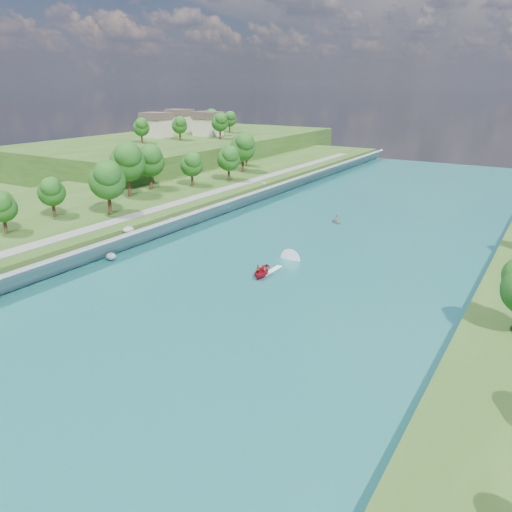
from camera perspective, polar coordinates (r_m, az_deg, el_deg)
The scene contains 11 objects.
ground at distance 64.22m, azimuth -4.16°, elevation -5.74°, with size 260.00×260.00×0.00m, color #2D5119.
river_water at distance 80.01m, azimuth 4.21°, elevation -0.57°, with size 55.00×240.00×0.10m, color #195C61.
berm_west at distance 110.73m, azimuth -19.41°, elevation 4.88°, with size 45.00×240.00×3.50m, color #2D5119.
ridge_west at distance 185.34m, azimuth -7.89°, elevation 11.99°, with size 60.00×120.00×9.00m, color #2D5119.
riprap_bank at distance 93.17m, azimuth -10.18°, elevation 3.17°, with size 4.58×236.00×4.32m.
riverside_path at distance 97.59m, azimuth -12.94°, elevation 4.76°, with size 3.00×200.00×0.10m, color gray.
ridge_houses at distance 192.25m, azimuth -8.52°, elevation 14.86°, with size 29.50×29.50×8.40m.
trees_west at distance 94.96m, azimuth -22.64°, elevation 6.96°, with size 18.07×149.86×13.89m.
trees_ridge at distance 180.46m, azimuth -6.31°, elevation 14.89°, with size 19.58×49.92×10.84m.
motorboat at distance 74.29m, azimuth 1.35°, elevation -1.53°, with size 3.60×18.85×1.90m.
raft at distance 103.13m, azimuth 9.16°, elevation 3.99°, with size 3.53×3.55×1.55m.
Camera 1 is at (34.49, -47.00, 26.94)m, focal length 35.00 mm.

